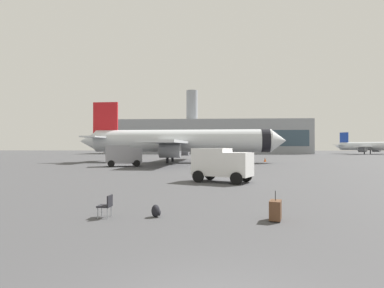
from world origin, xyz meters
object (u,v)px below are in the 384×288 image
safety_cone_mid (236,161)px  service_truck (123,155)px  safety_cone_near (265,159)px  airplane_at_gate (180,141)px  rolling_suitcase (275,210)px  traveller_backpack (156,211)px  airplane_taxiing (371,146)px  cargo_van (221,163)px  gate_chair (106,205)px

safety_cone_mid → service_truck: bearing=-154.5°
safety_cone_mid → safety_cone_near: bearing=49.0°
airplane_at_gate → rolling_suitcase: size_ratio=32.48×
safety_cone_near → traveller_backpack: safety_cone_near is taller
airplane_taxiing → safety_cone_mid: 81.00m
service_truck → traveller_backpack: bearing=-71.7°
airplane_taxiing → service_truck: size_ratio=4.65×
cargo_van → safety_cone_near: 33.33m
rolling_suitcase → cargo_van: bearing=97.1°
airplane_taxiing → rolling_suitcase: size_ratio=22.23×
rolling_suitcase → safety_cone_mid: bearing=87.3°
safety_cone_mid → gate_chair: gate_chair is taller
airplane_taxiing → rolling_suitcase: (-54.42, -98.97, -2.43)m
cargo_van → safety_cone_mid: 25.61m
airplane_taxiing → rolling_suitcase: bearing=-118.8°
airplane_at_gate → airplane_taxiing: 85.17m
traveller_backpack → safety_cone_mid: bearing=80.4°
service_truck → airplane_at_gate: bearing=57.0°
service_truck → traveller_backpack: 31.08m
service_truck → traveller_backpack: service_truck is taller
airplane_taxiing → safety_cone_near: airplane_taxiing is taller
rolling_suitcase → gate_chair: 6.38m
cargo_van → rolling_suitcase: 12.22m
safety_cone_near → airplane_at_gate: bearing=-166.0°
airplane_at_gate → safety_cone_mid: size_ratio=45.56×
airplane_at_gate → airplane_taxiing: size_ratio=1.46×
service_truck → gate_chair: (7.88, -29.68, -1.11)m
airplane_taxiing → service_truck: 97.48m
service_truck → safety_cone_mid: size_ratio=6.70×
cargo_van → airplane_at_gate: bearing=101.8°
safety_cone_mid → traveller_backpack: size_ratio=1.63×
airplane_at_gate → safety_cone_mid: airplane_at_gate is taller
cargo_van → safety_cone_mid: bearing=82.6°
safety_cone_mid → rolling_suitcase: (-1.80, -37.45, 0.00)m
traveller_backpack → service_truck: bearing=108.3°
cargo_van → gate_chair: size_ratio=5.62×
gate_chair → airplane_taxiing: bearing=58.4°
airplane_at_gate → safety_cone_near: airplane_at_gate is taller
airplane_taxiing → safety_cone_mid: size_ratio=31.17×
cargo_van → gate_chair: 12.94m
airplane_taxiing → safety_cone_mid: bearing=-130.5°
safety_cone_mid → traveller_backpack: (-6.29, -37.13, -0.15)m
safety_cone_near → traveller_backpack: bearing=-105.4°
safety_cone_near → rolling_suitcase: size_ratio=0.73×
service_truck → safety_cone_near: service_truck is taller
gate_chair → cargo_van: bearing=67.8°
airplane_taxiing → service_truck: bearing=-134.8°
airplane_at_gate → rolling_suitcase: (7.39, -40.38, -3.27)m
airplane_at_gate → airplane_taxiing: bearing=43.5°
rolling_suitcase → safety_cone_near: bearing=80.2°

